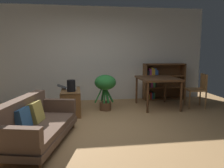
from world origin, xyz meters
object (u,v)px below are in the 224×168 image
fabric_couch (33,124)px  open_laptop (68,88)px  media_console (71,102)px  bookshelf (161,81)px  potted_floor_plant (105,86)px  dining_chair_near (198,88)px  desk_speaker (71,86)px  dining_table (158,81)px

fabric_couch → open_laptop: (0.48, 2.01, 0.24)m
media_console → bookshelf: size_ratio=0.86×
fabric_couch → open_laptop: bearing=76.6°
media_console → potted_floor_plant: potted_floor_plant is taller
media_console → open_laptop: bearing=107.7°
media_console → dining_chair_near: bearing=0.5°
desk_speaker → potted_floor_plant: (0.81, 0.30, -0.07)m
potted_floor_plant → desk_speaker: bearing=-159.7°
dining_chair_near → dining_table: bearing=170.0°
fabric_couch → dining_chair_near: bearing=25.6°
dining_table → open_laptop: bearing=179.8°
media_console → open_laptop: (-0.07, 0.22, 0.30)m
fabric_couch → media_console: bearing=72.9°
fabric_couch → dining_table: bearing=36.0°
fabric_couch → bookshelf: (3.20, 2.96, 0.21)m
fabric_couch → bookshelf: bearing=42.8°
open_laptop → desk_speaker: bearing=-77.7°
desk_speaker → potted_floor_plant: potted_floor_plant is taller
bookshelf → media_console: bearing=-156.0°
dining_table → dining_chair_near: dining_chair_near is taller
dining_chair_near → bookshelf: 1.29m
potted_floor_plant → fabric_couch: bearing=-126.1°
fabric_couch → dining_chair_near: 4.20m
potted_floor_plant → bookshelf: bookshelf is taller
desk_speaker → potted_floor_plant: 0.87m
open_laptop → bookshelf: bearing=19.4°
open_laptop → media_console: bearing=-72.3°
fabric_couch → dining_chair_near: size_ratio=2.19×
open_laptop → potted_floor_plant: size_ratio=0.53×
fabric_couch → bookshelf: bookshelf is taller
dining_table → bookshelf: bearing=65.2°
potted_floor_plant → dining_chair_near: (2.40, -0.08, -0.10)m
fabric_couch → desk_speaker: size_ratio=7.27×
open_laptop → potted_floor_plant: potted_floor_plant is taller
dining_chair_near → bookshelf: bearing=117.2°
media_console → desk_speaker: desk_speaker is taller
potted_floor_plant → open_laptop: bearing=173.2°
open_laptop → dining_table: bearing=-0.2°
media_console → dining_table: 2.25m
open_laptop → bookshelf: 2.88m
potted_floor_plant → dining_table: 1.37m
desk_speaker → dining_table: size_ratio=0.23×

